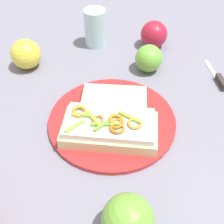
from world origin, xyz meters
name	(u,v)px	position (x,y,z in m)	size (l,w,h in m)	color
ground_plane	(112,122)	(0.00, 0.00, 0.00)	(2.00, 2.00, 0.00)	slate
plate	(112,120)	(0.00, 0.00, 0.01)	(0.27, 0.27, 0.01)	#B52728
sandwich	(109,127)	(-0.02, 0.04, 0.03)	(0.21, 0.17, 0.05)	beige
bread_slice_side	(114,101)	(0.02, -0.04, 0.02)	(0.14, 0.08, 0.02)	beige
apple_0	(128,220)	(-0.15, 0.19, 0.04)	(0.08, 0.08, 0.08)	#6AA739
apple_1	(26,54)	(0.30, -0.05, 0.04)	(0.08, 0.08, 0.08)	gold
apple_3	(149,58)	(0.03, -0.21, 0.04)	(0.07, 0.07, 0.07)	#68B13D
apple_4	(154,34)	(0.07, -0.32, 0.04)	(0.08, 0.08, 0.08)	#AA1B32
drinking_glass	(95,28)	(0.21, -0.24, 0.05)	(0.06, 0.06, 0.10)	silver
knife	(219,79)	(-0.15, -0.26, 0.01)	(0.09, 0.11, 0.02)	silver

